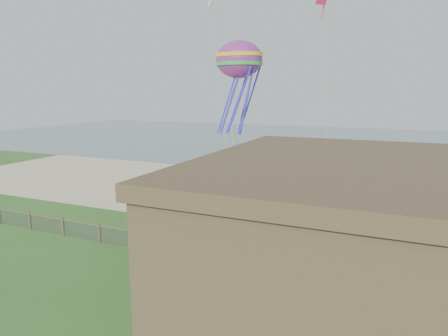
{
  "coord_description": "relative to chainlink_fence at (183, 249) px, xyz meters",
  "views": [
    {
      "loc": [
        10.67,
        -12.65,
        9.26
      ],
      "look_at": [
        1.65,
        8.0,
        5.0
      ],
      "focal_mm": 32.0,
      "sensor_mm": 36.0,
      "label": 1
    }
  ],
  "objects": [
    {
      "name": "ground",
      "position": [
        0.0,
        -6.0,
        -0.55
      ],
      "size": [
        160.0,
        160.0,
        0.0
      ],
      "primitive_type": "plane",
      "color": "#2B561D",
      "rests_on": "ground"
    },
    {
      "name": "sand_beach",
      "position": [
        0.0,
        16.0,
        -0.55
      ],
      "size": [
        72.0,
        20.0,
        0.02
      ],
      "primitive_type": "cube",
      "color": "#C4AD8D",
      "rests_on": "ground"
    },
    {
      "name": "ocean",
      "position": [
        0.0,
        60.0,
        -0.55
      ],
      "size": [
        160.0,
        68.0,
        0.02
      ],
      "primitive_type": "cube",
      "color": "slate",
      "rests_on": "ground"
    },
    {
      "name": "chainlink_fence",
      "position": [
        0.0,
        0.0,
        0.0
      ],
      "size": [
        36.2,
        0.2,
        1.25
      ],
      "primitive_type": null,
      "color": "brown",
      "rests_on": "ground"
    },
    {
      "name": "motel_deck",
      "position": [
        13.0,
        -1.0,
        -0.3
      ],
      "size": [
        15.0,
        2.0,
        0.5
      ],
      "primitive_type": "cube",
      "color": "brown",
      "rests_on": "ground"
    },
    {
      "name": "picnic_table",
      "position": [
        7.2,
        -1.0,
        -0.21
      ],
      "size": [
        1.89,
        1.61,
        0.69
      ],
      "primitive_type": null,
      "rotation": [
        0.0,
        0.0,
        -0.26
      ],
      "color": "brown",
      "rests_on": "ground"
    },
    {
      "name": "octopus_kite",
      "position": [
        -0.12,
        8.71,
        9.2
      ],
      "size": [
        4.1,
        3.45,
        7.2
      ],
      "primitive_type": null,
      "rotation": [
        0.0,
        0.0,
        0.32
      ],
      "color": "#FF3228"
    },
    {
      "name": "kite_red",
      "position": [
        4.88,
        12.47,
        15.18
      ],
      "size": [
        1.63,
        1.68,
        1.84
      ],
      "primitive_type": null,
      "rotation": [
        0.44,
        0.0,
        0.68
      ],
      "color": "#E72853"
    }
  ]
}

